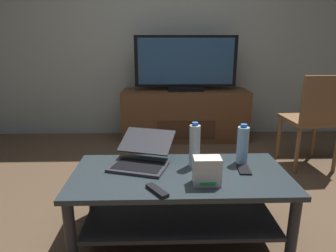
# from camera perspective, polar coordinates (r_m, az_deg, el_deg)

# --- Properties ---
(ground_plane) EXTENTS (7.68, 7.68, 0.00)m
(ground_plane) POSITION_cam_1_polar(r_m,az_deg,el_deg) (2.09, -0.79, -18.55)
(ground_plane) COLOR brown
(back_wall) EXTENTS (6.40, 0.12, 2.80)m
(back_wall) POSITION_cam_1_polar(r_m,az_deg,el_deg) (3.88, -1.39, 19.15)
(back_wall) COLOR #A8B2A8
(back_wall) RESTS_ON ground
(coffee_table) EXTENTS (1.29, 0.61, 0.43)m
(coffee_table) POSITION_cam_1_polar(r_m,az_deg,el_deg) (1.83, 2.31, -12.86)
(coffee_table) COLOR #2D383D
(coffee_table) RESTS_ON ground
(media_cabinet) EXTENTS (1.54, 0.47, 0.62)m
(media_cabinet) POSITION_cam_1_polar(r_m,az_deg,el_deg) (3.67, 3.29, 2.15)
(media_cabinet) COLOR brown
(media_cabinet) RESTS_ON ground
(television) EXTENTS (1.21, 0.20, 0.65)m
(television) POSITION_cam_1_polar(r_m,az_deg,el_deg) (3.55, 3.48, 11.86)
(television) COLOR black
(television) RESTS_ON media_cabinet
(dining_chair) EXTENTS (0.46, 0.46, 0.91)m
(dining_chair) POSITION_cam_1_polar(r_m,az_deg,el_deg) (3.06, 26.65, 1.70)
(dining_chair) COLOR brown
(dining_chair) RESTS_ON ground
(laptop) EXTENTS (0.44, 0.47, 0.18)m
(laptop) POSITION_cam_1_polar(r_m,az_deg,el_deg) (1.88, -5.09, -5.79)
(laptop) COLOR #333338
(laptop) RESTS_ON coffee_table
(router_box) EXTENTS (0.15, 0.10, 0.16)m
(router_box) POSITION_cam_1_polar(r_m,az_deg,el_deg) (1.63, 7.58, -8.65)
(router_box) COLOR white
(router_box) RESTS_ON coffee_table
(water_bottle_near) EXTENTS (0.07, 0.07, 0.26)m
(water_bottle_near) POSITION_cam_1_polar(r_m,az_deg,el_deg) (1.93, 14.32, -3.54)
(water_bottle_near) COLOR #99C6E5
(water_bottle_near) RESTS_ON coffee_table
(water_bottle_far) EXTENTS (0.07, 0.07, 0.28)m
(water_bottle_far) POSITION_cam_1_polar(r_m,az_deg,el_deg) (1.83, 5.20, -3.80)
(water_bottle_far) COLOR silver
(water_bottle_far) RESTS_ON coffee_table
(cell_phone) EXTENTS (0.08, 0.15, 0.01)m
(cell_phone) POSITION_cam_1_polar(r_m,az_deg,el_deg) (1.86, 14.56, -8.22)
(cell_phone) COLOR black
(cell_phone) RESTS_ON coffee_table
(tv_remote) EXTENTS (0.08, 0.17, 0.02)m
(tv_remote) POSITION_cam_1_polar(r_m,az_deg,el_deg) (1.86, 9.58, -7.73)
(tv_remote) COLOR #99999E
(tv_remote) RESTS_ON coffee_table
(soundbar_remote) EXTENTS (0.13, 0.16, 0.02)m
(soundbar_remote) POSITION_cam_1_polar(r_m,az_deg,el_deg) (1.56, -2.14, -12.45)
(soundbar_remote) COLOR black
(soundbar_remote) RESTS_ON coffee_table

